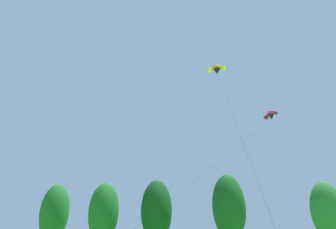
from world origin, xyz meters
TOP-DOWN VIEW (x-y plane):
  - treeline_tree_a at (-34.32, 52.97)m, footprint 5.52×5.52m
  - treeline_tree_b at (-21.84, 49.76)m, footprint 5.25×5.25m
  - treeline_tree_c at (-12.54, 51.03)m, footprint 5.29×5.29m
  - treeline_tree_d at (-0.45, 52.52)m, footprint 5.43×5.43m
  - treeline_tree_e at (14.21, 52.77)m, footprint 4.90×4.90m
  - parafoil_kite_high_magenta at (7.19, 37.75)m, footprint 14.06×18.19m
  - parafoil_kite_mid_orange at (1.39, 32.84)m, footprint 5.61×12.37m

SIDE VIEW (x-z plane):
  - treeline_tree_e at x=14.21m, z-range 1.21..12.71m
  - treeline_tree_b at x=-21.84m, z-range 1.35..14.11m
  - treeline_tree_c at x=-12.54m, z-range 1.36..14.28m
  - treeline_tree_d at x=-0.45m, z-range 1.42..14.87m
  - treeline_tree_a at x=-34.32m, z-range 1.45..15.24m
  - parafoil_kite_high_magenta at x=7.19m, z-range 9.19..25.55m
  - parafoil_kite_mid_orange at x=1.39m, z-range 11.65..32.91m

